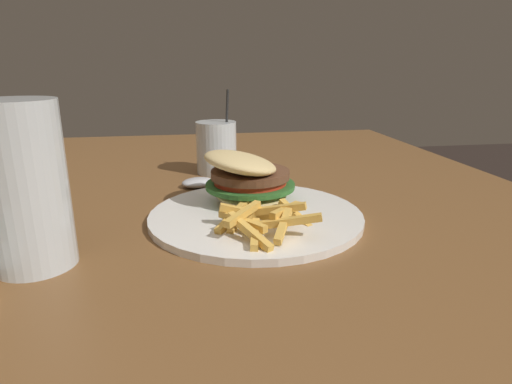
% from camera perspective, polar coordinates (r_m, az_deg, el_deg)
% --- Properties ---
extents(dining_table, '(1.52, 1.30, 0.74)m').
position_cam_1_polar(dining_table, '(0.66, -13.02, -14.09)').
color(dining_table, brown).
rests_on(dining_table, ground_plane).
extents(meal_plate_near, '(0.30, 0.30, 0.10)m').
position_cam_1_polar(meal_plate_near, '(0.62, -0.65, -0.47)').
color(meal_plate_near, white).
rests_on(meal_plate_near, dining_table).
extents(beer_glass, '(0.08, 0.08, 0.18)m').
position_cam_1_polar(beer_glass, '(0.51, -28.34, 0.24)').
color(beer_glass, silver).
rests_on(beer_glass, dining_table).
extents(juice_glass, '(0.08, 0.08, 0.16)m').
position_cam_1_polar(juice_glass, '(0.86, -5.28, 5.69)').
color(juice_glass, silver).
rests_on(juice_glass, dining_table).
extents(spoon, '(0.07, 0.19, 0.02)m').
position_cam_1_polar(spoon, '(0.77, -7.18, 1.28)').
color(spoon, silver).
rests_on(spoon, dining_table).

